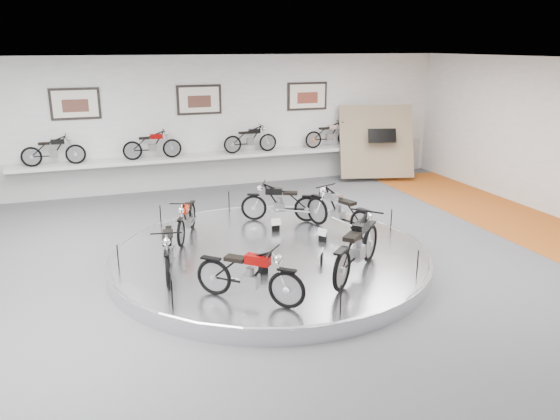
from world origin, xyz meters
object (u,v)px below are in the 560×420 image
object	(u,v)px
display_platform	(270,257)
bike_b	(280,202)
bike_c	(186,218)
shelf	(203,157)
bike_f	(357,246)
bike_d	(168,249)
bike_a	(339,210)
bike_e	(249,274)

from	to	relation	value
display_platform	bike_b	bearing A→B (deg)	64.40
display_platform	bike_b	distance (m)	2.04
bike_c	shelf	bearing A→B (deg)	-174.27
bike_c	display_platform	bearing A→B (deg)	67.81
bike_f	bike_c	bearing A→B (deg)	86.46
bike_c	bike_d	bearing A→B (deg)	1.92
bike_a	bike_e	size ratio (longest dim) A/B	1.04
bike_c	bike_a	bearing A→B (deg)	97.84
bike_a	bike_b	bearing A→B (deg)	18.15
bike_a	shelf	bearing A→B (deg)	-3.87
display_platform	bike_a	xyz separation A→B (m)	(1.79, 0.58, 0.65)
bike_e	bike_d	bearing A→B (deg)	165.38
bike_a	bike_c	distance (m)	3.32
bike_c	bike_f	size ratio (longest dim) A/B	0.79
bike_b	shelf	bearing A→B (deg)	-55.13
bike_c	bike_d	xyz separation A→B (m)	(-0.66, -1.83, 0.03)
shelf	display_platform	bearing A→B (deg)	-90.00
bike_e	bike_a	bearing A→B (deg)	84.57
shelf	bike_d	xyz separation A→B (m)	(-2.09, -6.86, -0.24)
shelf	bike_d	bearing A→B (deg)	-106.94
bike_a	bike_c	size ratio (longest dim) A/B	1.15
bike_a	bike_f	bearing A→B (deg)	141.47
bike_f	display_platform	bearing A→B (deg)	79.95
bike_b	bike_e	bearing A→B (deg)	88.36
bike_b	bike_a	bearing A→B (deg)	153.76
shelf	bike_e	bearing A→B (deg)	-96.98
bike_a	bike_b	distance (m)	1.51
bike_a	bike_f	xyz separation A→B (m)	(-0.71, -2.24, 0.05)
bike_e	bike_f	world-z (taller)	bike_f
bike_a	display_platform	bearing A→B (deg)	87.02
bike_c	bike_e	distance (m)	3.44
display_platform	shelf	bearing A→B (deg)	90.00
bike_a	bike_f	distance (m)	2.35
display_platform	bike_e	xyz separation A→B (m)	(-1.03, -2.04, 0.63)
display_platform	bike_e	bearing A→B (deg)	-116.85
shelf	bike_c	xyz separation A→B (m)	(-1.43, -5.03, -0.26)
display_platform	bike_d	world-z (taller)	bike_d
display_platform	shelf	size ratio (longest dim) A/B	0.58
bike_b	bike_e	size ratio (longest dim) A/B	0.97
bike_a	bike_c	bearing A→B (deg)	55.21
display_platform	bike_c	world-z (taller)	bike_c
bike_a	bike_d	size ratio (longest dim) A/B	1.08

